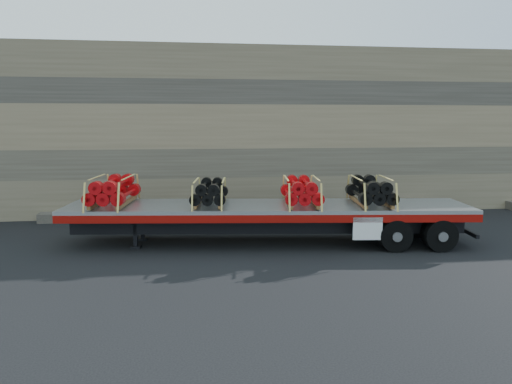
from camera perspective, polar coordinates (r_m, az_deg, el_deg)
ground at (r=16.18m, az=2.42°, el=-5.91°), size 120.00×120.00×0.00m
rock_wall at (r=22.13m, az=-0.58°, el=7.01°), size 44.00×3.00×7.00m
trailer at (r=16.06m, az=1.32°, el=-3.68°), size 12.97×4.01×1.28m
bundle_front at (r=16.43m, az=-15.99°, el=0.06°), size 1.50×2.56×0.86m
bundle_midfront at (r=15.92m, az=-5.29°, el=-0.10°), size 1.32×2.24×0.75m
bundle_midrear at (r=15.96m, az=5.17°, el=0.04°), size 1.43×2.44×0.82m
bundle_rear at (r=16.34m, az=12.96°, el=0.06°), size 1.44×2.45×0.82m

